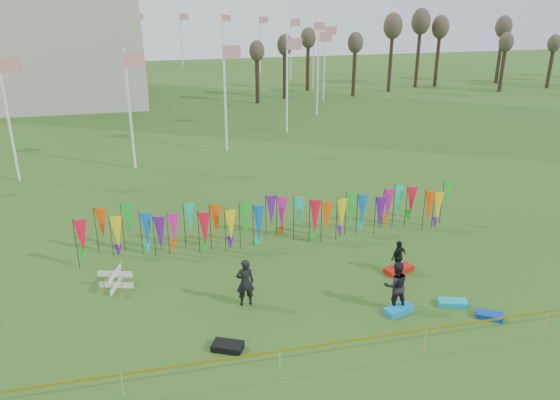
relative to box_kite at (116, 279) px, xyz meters
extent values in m
plane|color=#2A4E16|center=(7.35, -4.62, -0.41)|extent=(160.00, 160.00, 0.00)
cylinder|color=white|center=(21.35, 43.38, 3.59)|extent=(0.16, 0.16, 8.00)
plane|color=#B5131B|center=(21.95, 43.38, 6.89)|extent=(1.40, 0.00, 1.40)
cylinder|color=white|center=(20.39, 50.63, 3.59)|extent=(0.16, 0.16, 8.00)
plane|color=#B5131B|center=(20.99, 50.63, 6.89)|extent=(1.40, 0.00, 1.40)
cylinder|color=white|center=(17.60, 57.38, 3.59)|extent=(0.16, 0.16, 8.00)
plane|color=#B5131B|center=(18.20, 57.38, 6.89)|extent=(1.40, 0.00, 1.40)
cylinder|color=white|center=(13.15, 63.18, 3.59)|extent=(0.16, 0.16, 8.00)
plane|color=#B5131B|center=(13.75, 63.18, 6.89)|extent=(1.40, 0.00, 1.40)
cylinder|color=white|center=(7.35, 67.63, 3.59)|extent=(0.16, 0.16, 8.00)
plane|color=#B5131B|center=(7.95, 67.63, 6.89)|extent=(1.40, 0.00, 1.40)
cylinder|color=white|center=(0.59, 70.43, 3.59)|extent=(0.16, 0.16, 8.00)
plane|color=#B5131B|center=(1.19, 70.43, 6.89)|extent=(1.40, 0.00, 1.40)
cylinder|color=white|center=(-6.65, 71.38, 3.59)|extent=(0.16, 0.16, 8.00)
plane|color=#B5131B|center=(-6.05, 71.38, 6.89)|extent=(1.40, 0.00, 1.40)
cylinder|color=white|center=(-13.90, 70.43, 3.59)|extent=(0.16, 0.16, 8.00)
plane|color=#B5131B|center=(-13.30, 70.43, 6.89)|extent=(1.40, 0.00, 1.40)
cylinder|color=white|center=(-6.65, 15.38, 3.59)|extent=(0.16, 0.16, 8.00)
plane|color=#B5131B|center=(-6.05, 15.38, 6.89)|extent=(1.40, 0.00, 1.40)
cylinder|color=white|center=(0.59, 16.34, 3.59)|extent=(0.16, 0.16, 8.00)
plane|color=#B5131B|center=(1.19, 16.34, 6.89)|extent=(1.40, 0.00, 1.40)
cylinder|color=white|center=(7.35, 19.13, 3.59)|extent=(0.16, 0.16, 8.00)
plane|color=#B5131B|center=(7.95, 19.13, 6.89)|extent=(1.40, 0.00, 1.40)
cylinder|color=white|center=(13.15, 23.58, 3.59)|extent=(0.16, 0.16, 8.00)
plane|color=#B5131B|center=(13.75, 23.58, 6.89)|extent=(1.40, 0.00, 1.40)
cylinder|color=white|center=(17.60, 29.38, 3.59)|extent=(0.16, 0.16, 8.00)
plane|color=#B5131B|center=(18.20, 29.38, 6.89)|extent=(1.40, 0.00, 1.40)
cylinder|color=white|center=(20.39, 36.14, 3.59)|extent=(0.16, 0.16, 8.00)
plane|color=#B5131B|center=(20.99, 36.14, 6.89)|extent=(1.40, 0.00, 1.40)
cylinder|color=black|center=(-1.65, 2.86, 0.66)|extent=(0.03, 0.03, 2.14)
cone|color=#FF0E2A|center=(-1.37, 2.86, 0.85)|extent=(0.64, 0.64, 1.60)
cylinder|color=black|center=(-0.99, 2.86, 0.66)|extent=(0.03, 0.03, 2.14)
cone|color=#FF4A08|center=(-0.71, 2.86, 0.85)|extent=(0.64, 0.64, 1.60)
cylinder|color=black|center=(-0.32, 2.86, 0.66)|extent=(0.03, 0.03, 2.14)
cone|color=yellow|center=(-0.04, 2.86, 0.85)|extent=(0.64, 0.64, 1.60)
cylinder|color=black|center=(0.35, 2.86, 0.66)|extent=(0.03, 0.03, 2.14)
cone|color=green|center=(0.63, 2.86, 0.85)|extent=(0.64, 0.64, 1.60)
cylinder|color=black|center=(1.01, 2.86, 0.66)|extent=(0.03, 0.03, 2.14)
cone|color=blue|center=(1.29, 2.86, 0.85)|extent=(0.64, 0.64, 1.60)
cylinder|color=black|center=(1.68, 2.86, 0.66)|extent=(0.03, 0.03, 2.14)
cone|color=#6212A2|center=(1.96, 2.86, 0.85)|extent=(0.64, 0.64, 1.60)
cylinder|color=black|center=(2.35, 2.86, 0.66)|extent=(0.03, 0.03, 2.14)
cone|color=#D8188D|center=(2.63, 2.86, 0.85)|extent=(0.64, 0.64, 1.60)
cylinder|color=black|center=(3.01, 2.86, 0.66)|extent=(0.03, 0.03, 2.14)
cone|color=#0DCFA6|center=(3.29, 2.86, 0.85)|extent=(0.64, 0.64, 1.60)
cylinder|color=black|center=(3.68, 2.86, 0.66)|extent=(0.03, 0.03, 2.14)
cone|color=#FF0E2A|center=(3.96, 2.86, 0.85)|extent=(0.64, 0.64, 1.60)
cylinder|color=black|center=(4.35, 2.86, 0.66)|extent=(0.03, 0.03, 2.14)
cone|color=#FF4A08|center=(4.63, 2.86, 0.85)|extent=(0.64, 0.64, 1.60)
cylinder|color=black|center=(5.01, 2.86, 0.66)|extent=(0.03, 0.03, 2.14)
cone|color=yellow|center=(5.29, 2.86, 0.85)|extent=(0.64, 0.64, 1.60)
cylinder|color=black|center=(5.68, 2.86, 0.66)|extent=(0.03, 0.03, 2.14)
cone|color=green|center=(5.96, 2.86, 0.85)|extent=(0.64, 0.64, 1.60)
cylinder|color=black|center=(6.35, 2.86, 0.66)|extent=(0.03, 0.03, 2.14)
cone|color=blue|center=(6.63, 2.86, 0.85)|extent=(0.64, 0.64, 1.60)
cylinder|color=black|center=(7.01, 2.86, 0.66)|extent=(0.03, 0.03, 2.14)
cone|color=#6212A2|center=(7.29, 2.86, 0.85)|extent=(0.64, 0.64, 1.60)
cylinder|color=black|center=(7.68, 2.86, 0.66)|extent=(0.03, 0.03, 2.14)
cone|color=#D8188D|center=(7.96, 2.86, 0.85)|extent=(0.64, 0.64, 1.60)
cylinder|color=black|center=(8.35, 2.86, 0.66)|extent=(0.03, 0.03, 2.14)
cone|color=#0DCFA6|center=(8.63, 2.86, 0.85)|extent=(0.64, 0.64, 1.60)
cylinder|color=black|center=(9.01, 2.86, 0.66)|extent=(0.03, 0.03, 2.14)
cone|color=#FF0E2A|center=(9.29, 2.86, 0.85)|extent=(0.64, 0.64, 1.60)
cylinder|color=black|center=(9.68, 2.86, 0.66)|extent=(0.03, 0.03, 2.14)
cone|color=#FF4A08|center=(9.96, 2.86, 0.85)|extent=(0.64, 0.64, 1.60)
cylinder|color=black|center=(10.35, 2.86, 0.66)|extent=(0.03, 0.03, 2.14)
cone|color=yellow|center=(10.63, 2.86, 0.85)|extent=(0.64, 0.64, 1.60)
cylinder|color=black|center=(11.01, 2.86, 0.66)|extent=(0.03, 0.03, 2.14)
cone|color=green|center=(11.29, 2.86, 0.85)|extent=(0.64, 0.64, 1.60)
cylinder|color=black|center=(11.68, 2.86, 0.66)|extent=(0.03, 0.03, 2.14)
cone|color=blue|center=(11.96, 2.86, 0.85)|extent=(0.64, 0.64, 1.60)
cylinder|color=black|center=(12.35, 2.86, 0.66)|extent=(0.03, 0.03, 2.14)
cone|color=#6212A2|center=(12.63, 2.86, 0.85)|extent=(0.64, 0.64, 1.60)
cylinder|color=black|center=(13.01, 2.86, 0.66)|extent=(0.03, 0.03, 2.14)
cone|color=#D8188D|center=(13.29, 2.86, 0.85)|extent=(0.64, 0.64, 1.60)
cylinder|color=black|center=(13.68, 2.86, 0.66)|extent=(0.03, 0.03, 2.14)
cone|color=#0DCFA6|center=(13.96, 2.86, 0.85)|extent=(0.64, 0.64, 1.60)
cylinder|color=black|center=(14.35, 2.86, 0.66)|extent=(0.03, 0.03, 2.14)
cone|color=#FF0E2A|center=(14.63, 2.86, 0.85)|extent=(0.64, 0.64, 1.60)
cylinder|color=black|center=(15.01, 2.86, 0.66)|extent=(0.03, 0.03, 2.14)
cone|color=#FF4A08|center=(15.29, 2.86, 0.85)|extent=(0.64, 0.64, 1.60)
cylinder|color=black|center=(15.68, 2.86, 0.66)|extent=(0.03, 0.03, 2.14)
cone|color=yellow|center=(15.96, 2.86, 0.85)|extent=(0.64, 0.64, 1.60)
cylinder|color=black|center=(16.35, 2.86, 0.66)|extent=(0.03, 0.03, 2.14)
cone|color=green|center=(16.63, 2.86, 0.85)|extent=(0.64, 0.64, 1.60)
cube|color=#E5BC04|center=(7.35, -6.70, 0.41)|extent=(26.00, 0.01, 0.08)
cylinder|color=#C1D02E|center=(0.35, -6.70, 0.04)|extent=(0.02, 0.02, 0.90)
cylinder|color=#C1D02E|center=(5.35, -6.70, 0.04)|extent=(0.02, 0.02, 0.90)
cylinder|color=#C1D02E|center=(10.35, -6.70, 0.04)|extent=(0.02, 0.02, 0.90)
cylinder|color=#C1D02E|center=(15.35, -6.70, 0.04)|extent=(0.02, 0.02, 0.90)
cylinder|color=#37271B|center=(13.35, 39.38, 2.79)|extent=(0.44, 0.44, 6.40)
ellipsoid|color=#463A2E|center=(13.35, 39.38, 6.15)|extent=(1.92, 1.92, 2.56)
cylinder|color=#37271B|center=(17.35, 39.38, 2.79)|extent=(0.44, 0.44, 6.40)
ellipsoid|color=#463A2E|center=(17.35, 39.38, 6.15)|extent=(1.92, 1.92, 2.56)
cylinder|color=#37271B|center=(21.35, 39.38, 2.79)|extent=(0.44, 0.44, 6.40)
ellipsoid|color=#463A2E|center=(21.35, 39.38, 6.15)|extent=(1.92, 1.92, 2.56)
cylinder|color=#37271B|center=(25.35, 39.38, 2.79)|extent=(0.44, 0.44, 6.40)
ellipsoid|color=#463A2E|center=(25.35, 39.38, 6.15)|extent=(1.92, 1.92, 2.56)
cylinder|color=#37271B|center=(29.35, 39.38, 2.79)|extent=(0.44, 0.44, 6.40)
ellipsoid|color=#463A2E|center=(29.35, 39.38, 6.15)|extent=(1.92, 1.92, 2.56)
cylinder|color=#37271B|center=(33.35, 39.38, 2.79)|extent=(0.44, 0.44, 6.40)
ellipsoid|color=#463A2E|center=(33.35, 39.38, 6.15)|extent=(1.92, 1.92, 2.56)
cylinder|color=#37271B|center=(37.35, 39.38, 2.79)|extent=(0.44, 0.44, 6.40)
ellipsoid|color=#463A2E|center=(37.35, 39.38, 6.15)|extent=(1.92, 1.92, 2.56)
cylinder|color=#37271B|center=(41.35, 39.38, 2.79)|extent=(0.44, 0.44, 6.40)
ellipsoid|color=#463A2E|center=(41.35, 39.38, 6.15)|extent=(1.92, 1.92, 2.56)
cylinder|color=#37271B|center=(45.35, 39.38, 2.79)|extent=(0.44, 0.44, 6.40)
ellipsoid|color=#463A2E|center=(45.35, 39.38, 6.15)|extent=(1.92, 1.92, 2.56)
cylinder|color=#37271B|center=(49.35, 39.38, 2.79)|extent=(0.44, 0.44, 6.40)
ellipsoid|color=#463A2E|center=(49.35, 39.38, 6.15)|extent=(1.92, 1.92, 2.56)
cylinder|color=red|center=(-0.36, -0.36, 0.00)|extent=(0.02, 0.02, 0.83)
cylinder|color=red|center=(0.36, -0.36, 0.00)|extent=(0.02, 0.02, 0.83)
cylinder|color=red|center=(-0.36, 0.36, 0.00)|extent=(0.02, 0.02, 0.83)
cylinder|color=red|center=(0.36, 0.36, 0.00)|extent=(0.02, 0.02, 0.83)
imported|color=black|center=(5.00, -2.44, 0.57)|extent=(0.73, 0.54, 1.96)
imported|color=black|center=(10.59, -4.01, 0.57)|extent=(1.02, 0.69, 1.97)
imported|color=black|center=(11.93, -1.40, 0.34)|extent=(1.01, 0.82, 1.50)
cube|color=#0E8FD4|center=(10.63, -4.36, -0.30)|extent=(1.23, 0.86, 0.22)
cube|color=#0A3BB1|center=(13.81, -5.48, -0.31)|extent=(1.08, 0.95, 0.20)
cube|color=red|center=(11.99, -1.41, -0.30)|extent=(1.42, 0.98, 0.24)
cube|color=black|center=(3.90, -5.13, -0.29)|extent=(1.21, 1.00, 0.24)
cube|color=#0EAAC4|center=(12.91, -4.38, -0.31)|extent=(1.21, 0.83, 0.21)
camera|label=1|loc=(2.06, -20.75, 11.28)|focal=35.00mm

